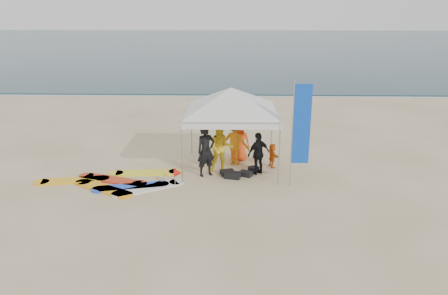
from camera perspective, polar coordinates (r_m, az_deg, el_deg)
ground at (r=13.48m, az=0.08°, el=-8.31°), size 120.00×120.00×0.00m
ocean at (r=72.32m, az=1.31°, el=13.32°), size 160.00×84.00×0.08m
shoreline_foam at (r=30.86m, az=0.93°, el=6.87°), size 160.00×1.20×0.01m
person_black_a at (r=15.88m, az=-2.37°, el=-0.43°), size 0.83×0.74×1.91m
person_yellow at (r=16.21m, az=-0.40°, el=-0.10°), size 1.00×0.83×1.87m
person_orange_a at (r=17.07m, az=1.48°, el=0.78°), size 1.36×1.10×1.84m
person_black_b at (r=16.11m, az=4.52°, el=-0.78°), size 1.00×0.84×1.60m
person_orange_b at (r=17.49m, az=2.08°, el=0.82°), size 0.83×0.59×1.61m
person_seated at (r=16.95m, az=6.34°, el=-1.03°), size 0.54×0.92×0.95m
canopy_tent at (r=16.12m, az=0.95°, el=7.80°), size 4.74×4.74×3.57m
feather_flag at (r=14.80m, az=10.00°, el=2.83°), size 0.62×0.04×3.68m
marker_pennant at (r=15.13m, az=-6.00°, el=-3.33°), size 0.28×0.28×0.64m
gear_pile at (r=16.12m, az=1.75°, el=-3.37°), size 1.50×1.10×0.22m
surfboard_spread at (r=15.89m, az=-13.53°, el=-4.46°), size 4.98×2.64×0.07m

